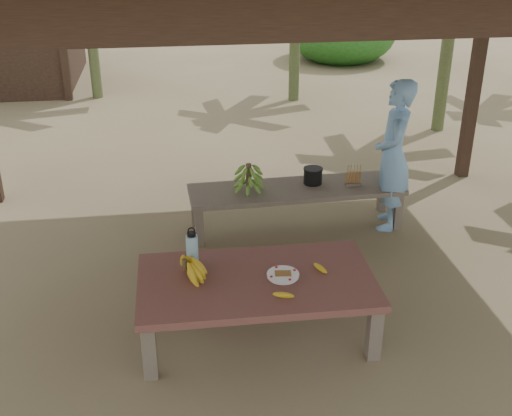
{
  "coord_description": "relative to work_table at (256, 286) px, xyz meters",
  "views": [
    {
      "loc": [
        -0.79,
        -4.73,
        3.07
      ],
      "look_at": [
        -0.12,
        0.02,
        0.8
      ],
      "focal_mm": 45.0,
      "sensor_mm": 36.0,
      "label": 1
    }
  ],
  "objects": [
    {
      "name": "ground",
      "position": [
        0.21,
        0.59,
        -0.43
      ],
      "size": [
        80.0,
        80.0,
        0.0
      ],
      "primitive_type": "plane",
      "color": "brown",
      "rests_on": "ground"
    },
    {
      "name": "work_table",
      "position": [
        0.0,
        0.0,
        0.0
      ],
      "size": [
        1.81,
        1.01,
        0.5
      ],
      "rotation": [
        0.0,
        0.0,
        -0.01
      ],
      "color": "brown",
      "rests_on": "ground"
    },
    {
      "name": "bench",
      "position": [
        0.66,
        1.78,
        -0.04
      ],
      "size": [
        2.22,
        0.68,
        0.45
      ],
      "rotation": [
        0.0,
        0.0,
        0.04
      ],
      "color": "brown",
      "rests_on": "ground"
    },
    {
      "name": "ripe_banana_bunch",
      "position": [
        -0.54,
        0.07,
        0.16
      ],
      "size": [
        0.37,
        0.33,
        0.19
      ],
      "primitive_type": null,
      "rotation": [
        0.0,
        0.0,
        0.27
      ],
      "color": "gold",
      "rests_on": "work_table"
    },
    {
      "name": "plate",
      "position": [
        0.2,
        -0.01,
        0.08
      ],
      "size": [
        0.25,
        0.25,
        0.04
      ],
      "color": "white",
      "rests_on": "work_table"
    },
    {
      "name": "loose_banana_front",
      "position": [
        0.16,
        -0.29,
        0.09
      ],
      "size": [
        0.17,
        0.07,
        0.04
      ],
      "primitive_type": "ellipsoid",
      "rotation": [
        0.0,
        0.0,
        1.42
      ],
      "color": "gold",
      "rests_on": "work_table"
    },
    {
      "name": "loose_banana_side",
      "position": [
        0.51,
        0.05,
        0.09
      ],
      "size": [
        0.11,
        0.15,
        0.04
      ],
      "primitive_type": "ellipsoid",
      "rotation": [
        0.0,
        0.0,
        0.54
      ],
      "color": "gold",
      "rests_on": "work_table"
    },
    {
      "name": "water_flask",
      "position": [
        -0.47,
        0.26,
        0.21
      ],
      "size": [
        0.09,
        0.09,
        0.34
      ],
      "color": "#3E99C1",
      "rests_on": "work_table"
    },
    {
      "name": "green_banana_stalk",
      "position": [
        0.17,
        1.76,
        0.17
      ],
      "size": [
        0.28,
        0.28,
        0.31
      ],
      "primitive_type": null,
      "rotation": [
        0.0,
        0.0,
        0.04
      ],
      "color": "#598C2D",
      "rests_on": "bench"
    },
    {
      "name": "cooking_pot",
      "position": [
        0.85,
        1.86,
        0.1
      ],
      "size": [
        0.19,
        0.19,
        0.16
      ],
      "primitive_type": "cylinder",
      "color": "black",
      "rests_on": "bench"
    },
    {
      "name": "skewer_rack",
      "position": [
        1.25,
        1.75,
        0.14
      ],
      "size": [
        0.18,
        0.09,
        0.24
      ],
      "primitive_type": null,
      "rotation": [
        0.0,
        0.0,
        0.04
      ],
      "color": "#A57F47",
      "rests_on": "bench"
    },
    {
      "name": "woman",
      "position": [
        1.63,
        1.69,
        0.35
      ],
      "size": [
        0.53,
        0.66,
        1.56
      ],
      "primitive_type": "imported",
      "rotation": [
        0.0,
        0.0,
        -1.88
      ],
      "color": "#72A3D8",
      "rests_on": "ground"
    }
  ]
}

